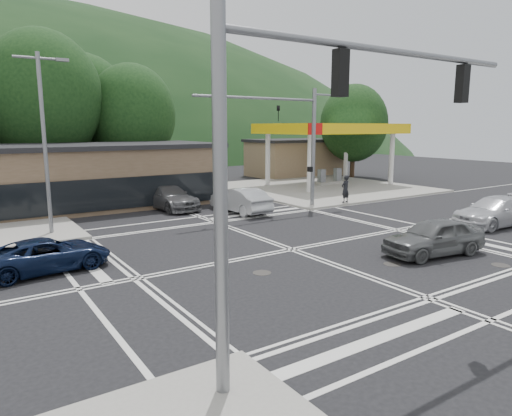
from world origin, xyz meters
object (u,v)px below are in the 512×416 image
car_queue_b (200,184)px  car_northbound (168,197)px  car_silver_east (496,211)px  car_queue_a (240,200)px  car_grey_center (434,237)px  pedestrian (345,189)px  car_blue_west (48,255)px

car_queue_b → car_northbound: car_northbound is taller
car_silver_east → car_queue_a: bearing=-134.1°
car_northbound → car_silver_east: bearing=-56.8°
car_grey_center → car_northbound: car_northbound is taller
car_queue_a → car_queue_b: size_ratio=1.19×
car_silver_east → car_queue_a: car_queue_a is taller
car_silver_east → pedestrian: pedestrian is taller
car_grey_center → car_queue_a: car_queue_a is taller
car_blue_west → pedestrian: 20.90m
car_northbound → car_queue_a: bearing=-56.3°
car_queue_a → car_queue_b: 9.72m
car_silver_east → car_northbound: bearing=-133.9°
car_blue_west → car_northbound: bearing=-48.3°
car_grey_center → pedestrian: bearing=160.7°
car_queue_b → car_northbound: 7.79m
car_silver_east → car_queue_b: bearing=-154.3°
pedestrian → car_northbound: bearing=-34.3°
car_queue_b → car_grey_center: bearing=96.3°
pedestrian → car_grey_center: bearing=53.4°
car_queue_a → pedestrian: 7.97m
car_queue_a → car_northbound: bearing=-51.3°
car_silver_east → car_queue_b: size_ratio=1.34×
car_northbound → pedestrian: (11.16, -5.33, 0.32)m
car_grey_center → car_queue_a: size_ratio=0.95×
car_silver_east → car_queue_a: (-9.77, 11.31, 0.00)m
car_queue_a → pedestrian: size_ratio=2.53×
car_northbound → pedestrian: pedestrian is taller
car_blue_west → car_queue_a: car_queue_a is taller
car_queue_a → car_northbound: 5.06m
pedestrian → car_blue_west: bearing=4.3°
car_queue_b → car_silver_east: bearing=117.4°
car_blue_west → car_queue_a: bearing=-69.4°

